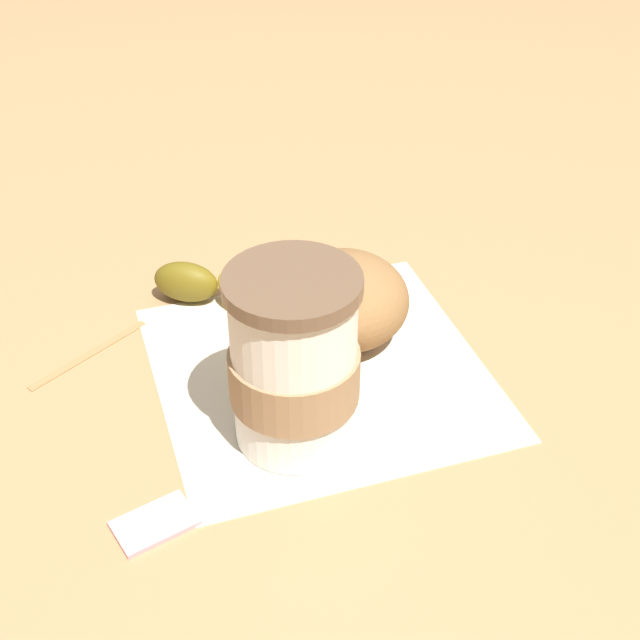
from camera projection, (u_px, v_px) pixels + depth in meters
ground_plane at (320, 371)px, 0.68m from camera, size 3.00×3.00×0.00m
paper_napkin at (320, 371)px, 0.68m from camera, size 0.25×0.25×0.00m
coffee_cup at (294, 363)px, 0.58m from camera, size 0.09×0.09×0.13m
muffin at (343, 314)px, 0.64m from camera, size 0.09×0.09×0.10m
banana at (244, 295)px, 0.73m from camera, size 0.13×0.12×0.04m
sugar_packet at (154, 522)px, 0.55m from camera, size 0.04×0.06×0.01m
wooden_stirrer at (89, 354)px, 0.69m from camera, size 0.06×0.10×0.00m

